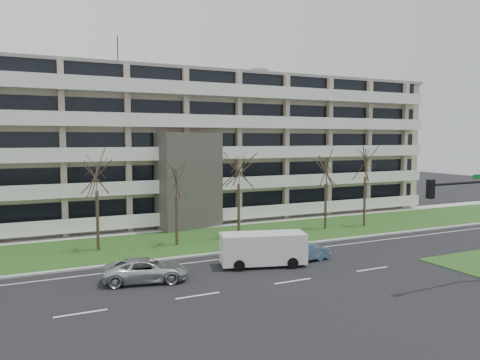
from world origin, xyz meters
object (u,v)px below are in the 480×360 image
silver_pickup (146,270)px  traffic_signal (470,214)px  white_van (264,246)px  blue_sedan (300,251)px

silver_pickup → traffic_signal: (16.58, -8.63, 3.44)m
traffic_signal → silver_pickup: bearing=150.0°
white_van → blue_sedan: bearing=13.5°
traffic_signal → white_van: bearing=132.3°
silver_pickup → blue_sedan: size_ratio=1.15×
blue_sedan → white_van: bearing=82.6°
silver_pickup → traffic_signal: size_ratio=0.78×
white_van → traffic_signal: bearing=-29.5°
silver_pickup → blue_sedan: 10.72m
blue_sedan → white_van: size_ratio=0.72×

